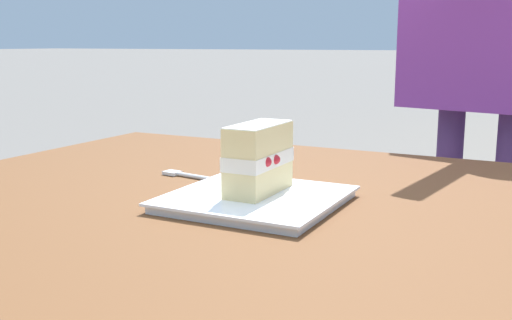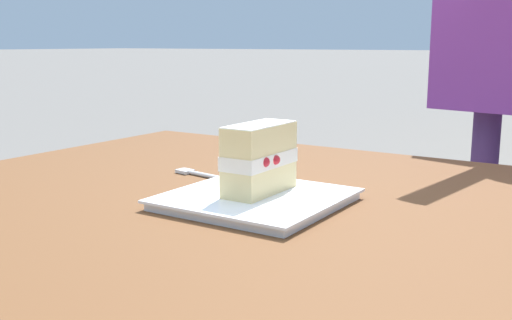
{
  "view_description": "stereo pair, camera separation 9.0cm",
  "coord_description": "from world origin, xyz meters",
  "px_view_note": "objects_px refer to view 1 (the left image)",
  "views": [
    {
      "loc": [
        0.7,
        0.5,
        0.96
      ],
      "look_at": [
        -0.09,
        0.1,
        0.78
      ],
      "focal_mm": 42.53,
      "sensor_mm": 36.0,
      "label": 1
    },
    {
      "loc": [
        0.66,
        0.58,
        0.96
      ],
      "look_at": [
        -0.09,
        0.1,
        0.78
      ],
      "focal_mm": 42.53,
      "sensor_mm": 36.0,
      "label": 2
    }
  ],
  "objects_px": {
    "patio_table": "(170,270)",
    "dessert_fork": "(196,177)",
    "cake_slice": "(259,158)",
    "dessert_plate": "(256,199)",
    "diner_person": "(489,12)"
  },
  "relations": [
    {
      "from": "cake_slice",
      "to": "diner_person",
      "type": "xyz_separation_m",
      "value": [
        -0.9,
        0.21,
        0.25
      ]
    },
    {
      "from": "dessert_fork",
      "to": "diner_person",
      "type": "bearing_deg",
      "value": 154.6
    },
    {
      "from": "patio_table",
      "to": "dessert_fork",
      "type": "distance_m",
      "value": 0.23
    },
    {
      "from": "dessert_plate",
      "to": "diner_person",
      "type": "xyz_separation_m",
      "value": [
        -0.91,
        0.21,
        0.31
      ]
    },
    {
      "from": "patio_table",
      "to": "dessert_plate",
      "type": "xyz_separation_m",
      "value": [
        -0.09,
        0.1,
        0.1
      ]
    },
    {
      "from": "patio_table",
      "to": "dessert_plate",
      "type": "distance_m",
      "value": 0.17
    },
    {
      "from": "cake_slice",
      "to": "dessert_fork",
      "type": "bearing_deg",
      "value": -118.5
    },
    {
      "from": "patio_table",
      "to": "diner_person",
      "type": "relative_size",
      "value": 0.79
    },
    {
      "from": "dessert_plate",
      "to": "cake_slice",
      "type": "bearing_deg",
      "value": -170.7
    },
    {
      "from": "cake_slice",
      "to": "dessert_plate",
      "type": "bearing_deg",
      "value": 9.3
    },
    {
      "from": "cake_slice",
      "to": "dessert_fork",
      "type": "relative_size",
      "value": 0.78
    },
    {
      "from": "diner_person",
      "to": "dessert_plate",
      "type": "bearing_deg",
      "value": -12.77
    },
    {
      "from": "patio_table",
      "to": "dessert_fork",
      "type": "height_order",
      "value": "dessert_fork"
    },
    {
      "from": "patio_table",
      "to": "cake_slice",
      "type": "bearing_deg",
      "value": 135.05
    },
    {
      "from": "dessert_plate",
      "to": "cake_slice",
      "type": "distance_m",
      "value": 0.06
    }
  ]
}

